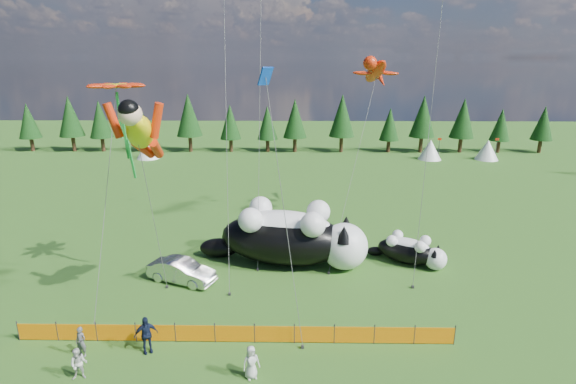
# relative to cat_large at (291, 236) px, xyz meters

# --- Properties ---
(ground) EXTENTS (160.00, 160.00, 0.00)m
(ground) POSITION_rel_cat_large_xyz_m (-2.76, -6.19, -2.05)
(ground) COLOR #0F3509
(ground) RESTS_ON ground
(safety_fence) EXTENTS (22.06, 0.06, 1.10)m
(safety_fence) POSITION_rel_cat_large_xyz_m (-2.76, -9.19, -1.55)
(safety_fence) COLOR #262626
(safety_fence) RESTS_ON ground
(tree_line) EXTENTS (90.00, 4.00, 8.00)m
(tree_line) POSITION_rel_cat_large_xyz_m (-2.76, 38.81, 1.95)
(tree_line) COLOR black
(tree_line) RESTS_ON ground
(festival_tents) EXTENTS (50.00, 3.20, 2.80)m
(festival_tents) POSITION_rel_cat_large_xyz_m (8.24, 33.81, -0.65)
(festival_tents) COLOR white
(festival_tents) RESTS_ON ground
(cat_large) EXTENTS (11.88, 5.74, 4.31)m
(cat_large) POSITION_rel_cat_large_xyz_m (0.00, 0.00, 0.00)
(cat_large) COLOR black
(cat_large) RESTS_ON ground
(cat_small) EXTENTS (5.11, 3.86, 2.04)m
(cat_small) POSITION_rel_cat_large_xyz_m (8.29, 0.11, -1.08)
(cat_small) COLOR black
(cat_small) RESTS_ON ground
(car) EXTENTS (4.72, 3.07, 1.47)m
(car) POSITION_rel_cat_large_xyz_m (-6.99, -2.81, -1.31)
(car) COLOR silver
(car) RESTS_ON ground
(spectator_a) EXTENTS (0.65, 0.52, 1.54)m
(spectator_a) POSITION_rel_cat_large_xyz_m (-9.97, -10.37, -1.28)
(spectator_a) COLOR #515156
(spectator_a) RESTS_ON ground
(spectator_b) EXTENTS (0.82, 0.58, 1.54)m
(spectator_b) POSITION_rel_cat_large_xyz_m (-9.33, -11.98, -1.28)
(spectator_b) COLOR beige
(spectator_b) RESTS_ON ground
(spectator_c) EXTENTS (1.27, 1.02, 1.92)m
(spectator_c) POSITION_rel_cat_large_xyz_m (-6.93, -10.03, -1.09)
(spectator_c) COLOR #121A32
(spectator_c) RESTS_ON ground
(spectator_e) EXTENTS (0.92, 0.77, 1.59)m
(spectator_e) POSITION_rel_cat_large_xyz_m (-1.67, -11.78, -1.25)
(spectator_e) COLOR beige
(spectator_e) RESTS_ON ground
(superhero_kite) EXTENTS (4.99, 6.23, 12.53)m
(superhero_kite) POSITION_rel_cat_large_xyz_m (-7.27, -7.20, 8.29)
(superhero_kite) COLOR yellow
(superhero_kite) RESTS_ON ground
(gecko_kite) EXTENTS (5.74, 12.03, 15.73)m
(gecko_kite) POSITION_rel_cat_large_xyz_m (6.35, 6.91, 10.73)
(gecko_kite) COLOR red
(gecko_kite) RESTS_ON ground
(flower_kite) EXTENTS (3.50, 5.80, 12.89)m
(flower_kite) POSITION_rel_cat_large_xyz_m (-9.39, -4.19, 10.15)
(flower_kite) COLOR red
(flower_kite) RESTS_ON ground
(diamond_kite_c) EXTENTS (2.28, 1.62, 13.87)m
(diamond_kite_c) POSITION_rel_cat_large_xyz_m (-1.01, -8.59, 10.56)
(diamond_kite_c) COLOR #0B3BAF
(diamond_kite_c) RESTS_ON ground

